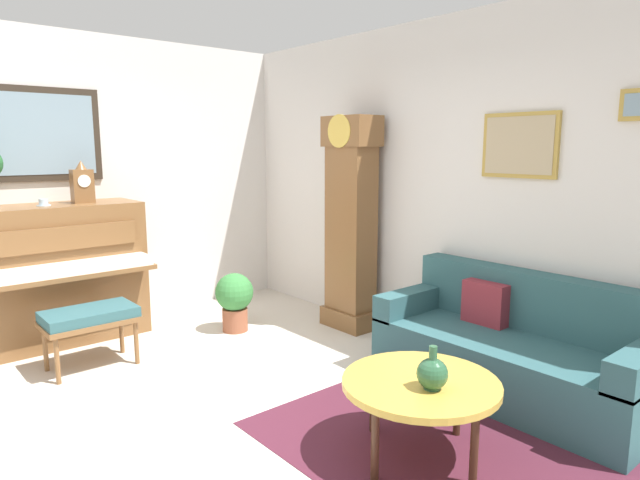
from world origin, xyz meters
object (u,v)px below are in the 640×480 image
Objects in this scene: piano_bench at (90,318)px; mantel_clock at (82,184)px; piano at (58,273)px; coffee_table at (421,386)px; grandfather_clock at (351,229)px; green_jug at (432,373)px; teacup at (44,203)px; couch at (513,350)px; potted_plant at (234,298)px.

piano_bench is 1.84× the size of mantel_clock.
piano is 1.64× the size of coffee_table.
grandfather_clock is at bearing 146.16° from coffee_table.
piano_bench is 2.92× the size of green_jug.
teacup is (0.05, -0.08, 0.64)m from piano.
couch is 2.56m from potted_plant.
piano is 0.71× the size of grandfather_clock.
piano is 2.06× the size of piano_bench.
coffee_table is (2.52, 0.98, 0.02)m from piano_bench.
coffee_table is (1.92, -1.29, -0.54)m from grandfather_clock.
couch reaches higher than potted_plant.
mantel_clock is at bearing -168.98° from green_jug.
couch is at bearing 41.45° from piano_bench.
piano_bench is 1.25× the size of potted_plant.
couch is at bearing 34.78° from teacup.
piano_bench is 1.15m from teacup.
grandfather_clock is 3.62× the size of potted_plant.
coffee_table is at bearing -84.87° from couch.
mantel_clock reaches higher than green_jug.
teacup is 1.85m from potted_plant.
grandfather_clock reaches higher than piano_bench.
mantel_clock is (-1.41, -2.00, 0.45)m from grandfather_clock.
potted_plant is (-0.62, -0.92, -0.64)m from grandfather_clock.
piano_bench is 2.70m from coffee_table.
piano is at bearing 120.30° from teacup.
teacup reaches higher than coffee_table.
couch is 3.39× the size of potted_plant.
coffee_table is 0.17m from green_jug.
coffee_table is at bearing 12.06° from mantel_clock.
green_jug is (0.11, -0.04, 0.12)m from coffee_table.
piano_bench is at bearing -138.55° from couch.
mantel_clock is 1.58× the size of green_jug.
piano is at bearing -120.66° from potted_plant.
mantel_clock is at bearing -149.95° from couch.
grandfather_clock is 2.31× the size of coffee_table.
teacup is at bearing -82.64° from mantel_clock.
grandfather_clock reaches higher than mantel_clock.
potted_plant is (-2.65, 0.40, -0.22)m from green_jug.
mantel_clock reaches higher than piano_bench.
coffee_table is at bearing 159.20° from green_jug.
couch is 2.16× the size of coffee_table.
teacup is (-1.37, -2.34, 0.30)m from grandfather_clock.
potted_plant is at bearing 90.90° from piano_bench.
teacup is at bearing -120.26° from grandfather_clock.
coffee_table is at bearing 16.30° from piano.
couch is (1.81, -0.13, -0.65)m from grandfather_clock.
piano is 3.79× the size of mantel_clock.
grandfather_clock is 1.07× the size of couch.
coffee_table is 2.57m from potted_plant.
piano_bench is 2.79m from green_jug.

